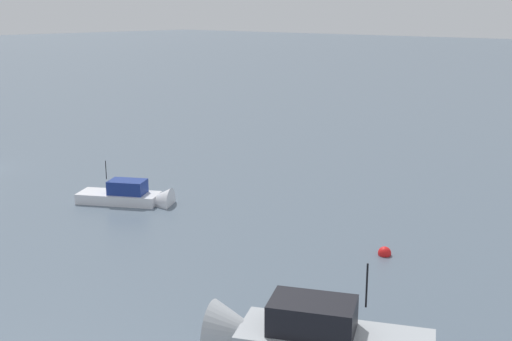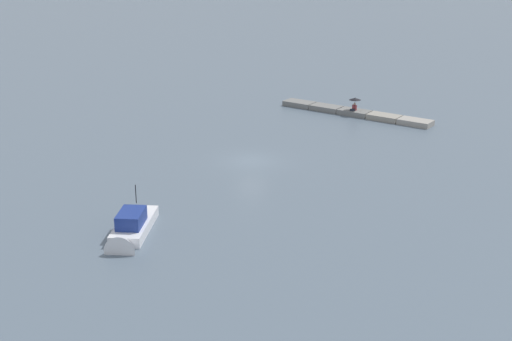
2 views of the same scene
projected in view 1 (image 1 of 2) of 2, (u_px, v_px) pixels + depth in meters
motorboat_grey_near at (298, 338)px, 22.70m from camera, size 5.62×8.15×4.42m
motorboat_white_mid at (134, 198)px, 40.00m from camera, size 4.54×6.02×3.32m
mooring_buoy_near at (385, 253)px, 31.61m from camera, size 0.65×0.65×0.65m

